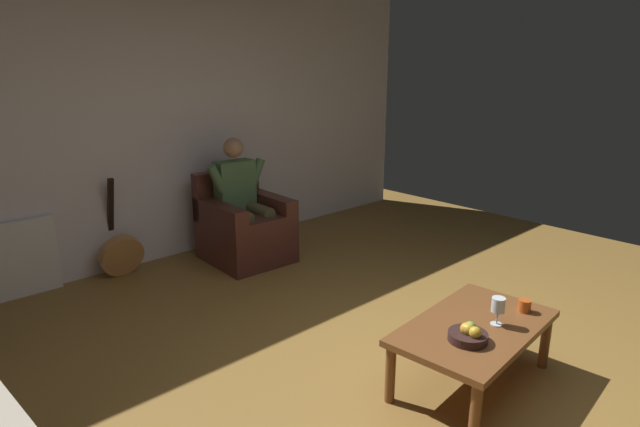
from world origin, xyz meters
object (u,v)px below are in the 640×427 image
object	(u,v)px
candle_jar	(524,306)
guitar	(121,251)
wine_glass_near	(498,306)
fruit_bowl	(469,334)
person_seated	(242,196)
coffee_table	(474,332)
armchair	(244,229)

from	to	relation	value
candle_jar	guitar	bearing A→B (deg)	-69.02
wine_glass_near	candle_jar	distance (m)	0.30
guitar	fruit_bowl	bearing A→B (deg)	101.78
fruit_bowl	candle_jar	world-z (taller)	fruit_bowl
person_seated	coffee_table	bearing A→B (deg)	87.70
coffee_table	fruit_bowl	distance (m)	0.23
coffee_table	candle_jar	xyz separation A→B (m)	(-0.38, 0.12, 0.09)
person_seated	coffee_table	size ratio (longest dim) A/B	1.08
wine_glass_near	person_seated	bearing A→B (deg)	-92.56
coffee_table	wine_glass_near	bearing A→B (deg)	136.53
guitar	person_seated	bearing A→B (deg)	159.55
wine_glass_near	candle_jar	size ratio (longest dim) A/B	2.21
coffee_table	fruit_bowl	xyz separation A→B (m)	(0.20, 0.08, 0.09)
person_seated	wine_glass_near	xyz separation A→B (m)	(0.13, 2.82, -0.13)
armchair	wine_glass_near	distance (m)	2.81
wine_glass_near	fruit_bowl	xyz separation A→B (m)	(0.29, -0.01, -0.08)
armchair	wine_glass_near	xyz separation A→B (m)	(0.13, 2.80, 0.20)
guitar	candle_jar	distance (m)	3.49
armchair	candle_jar	xyz separation A→B (m)	(-0.16, 2.83, 0.12)
coffee_table	fruit_bowl	world-z (taller)	fruit_bowl
person_seated	fruit_bowl	xyz separation A→B (m)	(0.42, 2.81, -0.21)
guitar	candle_jar	bearing A→B (deg)	110.98
person_seated	wine_glass_near	world-z (taller)	person_seated
person_seated	guitar	distance (m)	1.23
person_seated	armchair	bearing A→B (deg)	90.00
wine_glass_near	coffee_table	bearing A→B (deg)	-43.47
armchair	guitar	bearing A→B (deg)	-18.84
person_seated	coffee_table	world-z (taller)	person_seated
armchair	person_seated	size ratio (longest dim) A/B	0.72
candle_jar	wine_glass_near	bearing A→B (deg)	-5.96
wine_glass_near	candle_jar	bearing A→B (deg)	174.04
armchair	person_seated	xyz separation A→B (m)	(-0.00, -0.01, 0.33)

